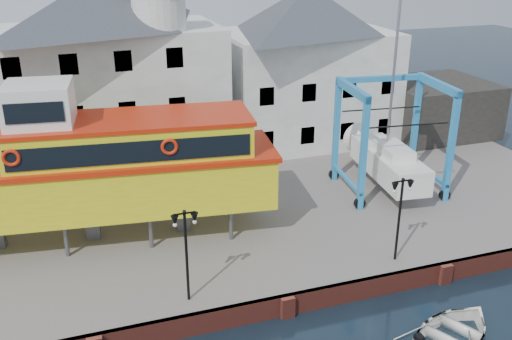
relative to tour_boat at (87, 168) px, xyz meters
name	(u,v)px	position (x,y,z in m)	size (l,w,h in m)	color
ground	(287,316)	(7.34, -8.00, -4.82)	(140.00, 140.00, 0.00)	#16222D
hardstanding	(219,202)	(7.34, 3.00, -4.32)	(44.00, 22.00, 1.00)	#68615C
quay_wall	(286,305)	(7.34, -7.89, -4.32)	(44.00, 0.47, 1.00)	maroon
building_white_main	(112,69)	(2.47, 10.39, 2.53)	(14.00, 8.30, 14.00)	silver
building_white_right	(306,65)	(16.34, 11.00, 1.78)	(12.00, 8.00, 11.20)	silver
shed_dark	(434,107)	(26.34, 9.00, -1.82)	(8.00, 7.00, 4.00)	black
lamp_post_left	(185,233)	(3.34, -6.80, -0.64)	(1.12, 0.32, 4.20)	black
lamp_post_right	(401,199)	(13.34, -6.80, -0.64)	(1.12, 0.32, 4.20)	black
tour_boat	(87,168)	(0.00, 0.00, 0.00)	(18.98, 6.66, 8.09)	#59595E
travel_lift	(384,152)	(17.32, 1.20, -1.70)	(6.38, 8.54, 12.62)	#2073AF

